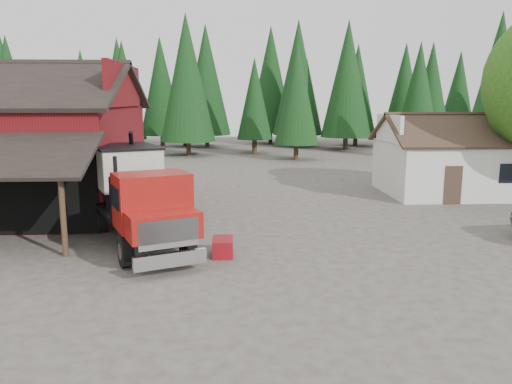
{
  "coord_description": "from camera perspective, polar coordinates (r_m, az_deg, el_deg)",
  "views": [
    {
      "loc": [
        0.11,
        -14.69,
        5.29
      ],
      "look_at": [
        1.07,
        4.23,
        1.8
      ],
      "focal_mm": 35.0,
      "sensor_mm": 36.0,
      "label": 1
    }
  ],
  "objects": [
    {
      "name": "ground",
      "position": [
        15.62,
        -3.18,
        -9.38
      ],
      "size": [
        120.0,
        120.0,
        0.0
      ],
      "primitive_type": "plane",
      "color": "#49433A",
      "rests_on": "ground"
    },
    {
      "name": "red_barn",
      "position": [
        27.11,
        -27.14,
        3.79
      ],
      "size": [
        12.8,
        13.63,
        7.18
      ],
      "color": "maroon",
      "rests_on": "ground"
    },
    {
      "name": "farmhouse",
      "position": [
        30.76,
        21.93,
        2.91
      ],
      "size": [
        8.6,
        6.42,
        4.65
      ],
      "color": "silver",
      "rests_on": "ground"
    },
    {
      "name": "conifer_backdrop",
      "position": [
        56.94,
        -3.01,
        5.08
      ],
      "size": [
        76.0,
        16.0,
        16.0
      ],
      "primitive_type": null,
      "color": "black",
      "rests_on": "ground"
    },
    {
      "name": "near_pine_b",
      "position": [
        45.09,
        4.69,
        11.16
      ],
      "size": [
        3.96,
        3.96,
        10.4
      ],
      "color": "#382619",
      "rests_on": "ground"
    },
    {
      "name": "near_pine_c",
      "position": [
        46.24,
        25.9,
        11.39
      ],
      "size": [
        4.84,
        4.84,
        12.4
      ],
      "color": "#382619",
      "rests_on": "ground"
    },
    {
      "name": "near_pine_d",
      "position": [
        48.91,
        -7.92,
        12.8
      ],
      "size": [
        5.28,
        5.28,
        13.4
      ],
      "color": "#382619",
      "rests_on": "ground"
    },
    {
      "name": "feed_truck",
      "position": [
        19.37,
        -13.61,
        0.06
      ],
      "size": [
        5.72,
        9.23,
        4.07
      ],
      "rotation": [
        0.0,
        0.0,
        0.4
      ],
      "color": "black",
      "rests_on": "ground"
    },
    {
      "name": "equip_box",
      "position": [
        17.36,
        -3.81,
        -6.29
      ],
      "size": [
        0.7,
        1.1,
        0.6
      ],
      "primitive_type": "cube",
      "rotation": [
        0.0,
        0.0,
        -0.0
      ],
      "color": "maroon",
      "rests_on": "ground"
    }
  ]
}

